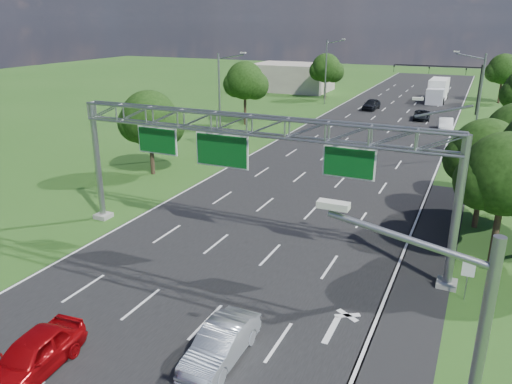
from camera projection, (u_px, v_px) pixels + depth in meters
The scene contains 20 objects.
ground at pixel (331, 169), 45.75m from camera, with size 220.00×220.00×0.00m, color #265218.
road at pixel (331, 169), 45.75m from camera, with size 18.00×180.00×0.02m, color black.
road_flare at pixel (425, 265), 28.00m from camera, with size 3.00×30.00×0.02m, color black.
sign_gantry at pixel (251, 136), 27.89m from camera, with size 23.50×1.00×9.56m.
regulatory_sign at pixel (468, 272), 24.05m from camera, with size 0.60×0.08×2.10m.
traffic_signal at pixel (454, 77), 71.14m from camera, with size 12.21×0.24×7.00m.
streetlight_l_near at pixel (221, 100), 48.35m from camera, with size 2.97×0.22×10.16m.
streetlight_l_far at pixel (327, 69), 78.39m from camera, with size 2.97×0.22×10.16m.
streetlight_r_mid at pixel (477, 101), 48.05m from camera, with size 2.97×0.22×10.16m.
tree_verge_la at pixel (150, 121), 42.82m from camera, with size 5.76×4.80×7.40m.
tree_verge_lb at pixel (246, 82), 63.13m from camera, with size 5.76×4.80×8.06m.
tree_verge_lc at pixel (326, 69), 83.55m from camera, with size 5.76×4.80×7.62m.
tree_verge_re at pixel (504, 70), 79.73m from camera, with size 5.76×4.80×7.84m.
building_left at pixel (292, 77), 94.77m from camera, with size 14.00×10.00×5.00m, color gray.
red_coupe at pixel (32, 356), 19.21m from camera, with size 1.91×4.75×1.62m, color #99070A.
silver_sedan at pixel (221, 344), 20.01m from camera, with size 1.58×4.54×1.49m, color silver.
car_queue_b at pixel (422, 115), 67.92m from camera, with size 2.08×4.51×1.25m, color black.
car_queue_c at pixel (371, 104), 75.34m from camera, with size 1.88×4.66×1.59m, color black.
car_queue_d at pixel (445, 125), 61.00m from camera, with size 1.65×4.72×1.56m, color white.
box_truck at pixel (438, 91), 82.70m from camera, with size 2.89×9.45×3.57m.
Camera 1 is at (12.01, -12.76, 13.11)m, focal length 35.00 mm.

